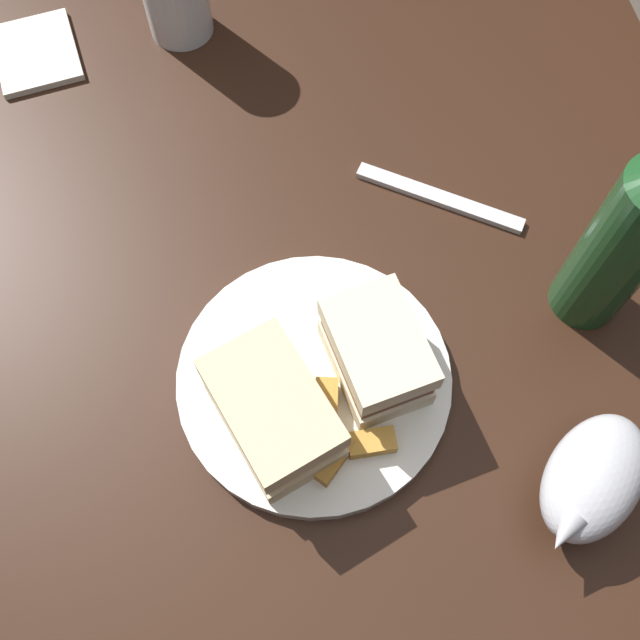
{
  "coord_description": "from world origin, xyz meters",
  "views": [
    {
      "loc": [
        -0.31,
        0.06,
        1.35
      ],
      "look_at": [
        -0.05,
        0.01,
        0.76
      ],
      "focal_mm": 39.9,
      "sensor_mm": 36.0,
      "label": 1
    }
  ],
  "objects_px": {
    "sandwich_half_right": "(377,353)",
    "cider_bottle": "(628,238)",
    "sandwich_half_left": "(273,411)",
    "gravy_boat": "(593,479)",
    "napkin": "(36,53)",
    "fork": "(439,198)",
    "plate": "(314,380)"
  },
  "relations": [
    {
      "from": "sandwich_half_right",
      "to": "gravy_boat",
      "type": "distance_m",
      "value": 0.2
    },
    {
      "from": "sandwich_half_left",
      "to": "gravy_boat",
      "type": "distance_m",
      "value": 0.27
    },
    {
      "from": "napkin",
      "to": "fork",
      "type": "xyz_separation_m",
      "value": [
        -0.27,
        -0.41,
        -0.0
      ]
    },
    {
      "from": "sandwich_half_left",
      "to": "napkin",
      "type": "distance_m",
      "value": 0.53
    },
    {
      "from": "plate",
      "to": "fork",
      "type": "xyz_separation_m",
      "value": [
        0.18,
        -0.16,
        -0.01
      ]
    },
    {
      "from": "sandwich_half_left",
      "to": "gravy_boat",
      "type": "height_order",
      "value": "sandwich_half_left"
    },
    {
      "from": "plate",
      "to": "sandwich_half_right",
      "type": "bearing_deg",
      "value": -90.32
    },
    {
      "from": "plate",
      "to": "sandwich_half_left",
      "type": "height_order",
      "value": "sandwich_half_left"
    },
    {
      "from": "sandwich_half_left",
      "to": "gravy_boat",
      "type": "relative_size",
      "value": 1.0
    },
    {
      "from": "sandwich_half_left",
      "to": "napkin",
      "type": "relative_size",
      "value": 1.26
    },
    {
      "from": "napkin",
      "to": "sandwich_half_right",
      "type": "bearing_deg",
      "value": -145.95
    },
    {
      "from": "sandwich_half_left",
      "to": "sandwich_half_right",
      "type": "xyz_separation_m",
      "value": [
        0.04,
        -0.1,
        -0.0
      ]
    },
    {
      "from": "gravy_boat",
      "to": "sandwich_half_left",
      "type": "bearing_deg",
      "value": 68.63
    },
    {
      "from": "sandwich_half_left",
      "to": "napkin",
      "type": "bearing_deg",
      "value": 23.18
    },
    {
      "from": "sandwich_half_left",
      "to": "cider_bottle",
      "type": "xyz_separation_m",
      "value": [
        0.08,
        -0.31,
        0.06
      ]
    },
    {
      "from": "sandwich_half_right",
      "to": "fork",
      "type": "bearing_deg",
      "value": -31.03
    },
    {
      "from": "sandwich_half_right",
      "to": "fork",
      "type": "height_order",
      "value": "sandwich_half_right"
    },
    {
      "from": "cider_bottle",
      "to": "fork",
      "type": "xyz_separation_m",
      "value": [
        0.14,
        0.11,
        -0.11
      ]
    },
    {
      "from": "cider_bottle",
      "to": "gravy_boat",
      "type": "bearing_deg",
      "value": 160.05
    },
    {
      "from": "sandwich_half_right",
      "to": "plate",
      "type": "bearing_deg",
      "value": 89.68
    },
    {
      "from": "sandwich_half_left",
      "to": "gravy_boat",
      "type": "xyz_separation_m",
      "value": [
        -0.1,
        -0.25,
        -0.01
      ]
    },
    {
      "from": "fork",
      "to": "plate",
      "type": "bearing_deg",
      "value": -99.28
    },
    {
      "from": "napkin",
      "to": "cider_bottle",
      "type": "bearing_deg",
      "value": -128.19
    },
    {
      "from": "cider_bottle",
      "to": "napkin",
      "type": "bearing_deg",
      "value": 51.81
    },
    {
      "from": "plate",
      "to": "cider_bottle",
      "type": "xyz_separation_m",
      "value": [
        0.04,
        -0.27,
        0.11
      ]
    },
    {
      "from": "napkin",
      "to": "fork",
      "type": "relative_size",
      "value": 0.61
    },
    {
      "from": "gravy_boat",
      "to": "sandwich_half_right",
      "type": "bearing_deg",
      "value": 48.78
    },
    {
      "from": "plate",
      "to": "fork",
      "type": "relative_size",
      "value": 1.38
    },
    {
      "from": "plate",
      "to": "gravy_boat",
      "type": "relative_size",
      "value": 1.8
    },
    {
      "from": "sandwich_half_right",
      "to": "cider_bottle",
      "type": "height_order",
      "value": "cider_bottle"
    },
    {
      "from": "cider_bottle",
      "to": "fork",
      "type": "relative_size",
      "value": 1.56
    },
    {
      "from": "plate",
      "to": "fork",
      "type": "height_order",
      "value": "plate"
    }
  ]
}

